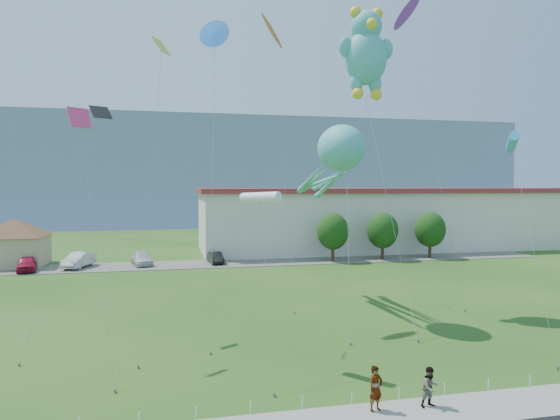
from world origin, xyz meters
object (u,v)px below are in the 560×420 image
Objects in this scene: pavilion at (14,238)px; teddy_bear_kite at (366,51)px; parked_car_white at (142,259)px; parked_car_red at (27,264)px; parked_car_silver at (79,260)px; pedestrian_right at (430,387)px; warehouse at (420,217)px; parked_car_black at (216,258)px; octopus_kite at (334,162)px; pedestrian_left at (376,388)px.

pavilion is 41.09m from teddy_bear_kite.
pavilion is 13.51m from parked_car_white.
parked_car_red is 4.78m from parked_car_silver.
pedestrian_right reaches higher than parked_car_white.
pedestrian_right is at bearing -67.00° from parked_car_red.
parked_car_black is (-29.07, -8.88, -3.45)m from warehouse.
parked_car_silver is 0.38× the size of octopus_kite.
teddy_bear_kite is at bearing 48.97° from pedestrian_left.
octopus_kite reaches higher than parked_car_white.
pedestrian_left is at bearing -69.36° from parked_car_red.
pavilion is 37.94m from octopus_kite.
parked_car_silver is at bearing 174.50° from parked_car_black.
pavilion is 2.47× the size of parked_car_black.
teddy_bear_kite reaches higher than octopus_kite.
warehouse is at bearing 1.79° from parked_car_red.
parked_car_black is at bearing 111.51° from teddy_bear_kite.
warehouse is 53.31m from pedestrian_left.
pedestrian_left is at bearing 167.24° from pedestrian_right.
pedestrian_left is 41.07m from parked_car_silver.
octopus_kite is (-23.36, -32.08, 5.94)m from warehouse.
parked_car_white is at bearing 20.97° from parked_car_silver.
pavilion reaches higher than parked_car_black.
pavilion is at bearing 113.65° from pedestrian_right.
octopus_kite reaches higher than pedestrian_left.
pedestrian_left is at bearing -102.17° from octopus_kite.
pedestrian_right is 0.41× the size of parked_car_black.
warehouse reaches higher than pedestrian_left.
pavilion is at bearing 175.78° from parked_car_silver.
warehouse reaches higher than pavilion.
parked_car_white is at bearing -10.07° from pavilion.
teddy_bear_kite is at bearing 67.90° from pedestrian_right.
octopus_kite reaches higher than warehouse.
pedestrian_right is at bearing -57.44° from pavilion.
parked_car_silver reaches higher than parked_car_white.
pedestrian_left is at bearing -119.75° from warehouse.
parked_car_white is 28.89m from octopus_kite.
parked_car_black is 25.67m from octopus_kite.
pedestrian_left is 0.14× the size of octopus_kite.
pavilion is at bearing 99.92° from pedestrian_left.
warehouse reaches higher than parked_car_silver.
teddy_bear_kite is (29.47, -24.53, 14.78)m from pavilion.
pedestrian_left is 37.42m from parked_car_black.
parked_car_white is at bearing -167.28° from warehouse.
parked_car_red is 0.20× the size of teddy_bear_kite.
parked_car_white is at bearing -1.86° from parked_car_red.
parked_car_silver reaches higher than parked_car_black.
pavilion is 0.15× the size of warehouse.
pavilion is 47.92m from pedestrian_right.
octopus_kite is (19.82, -23.37, 9.22)m from parked_car_silver.
pedestrian_right is (25.76, -40.35, -2.16)m from pavilion.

